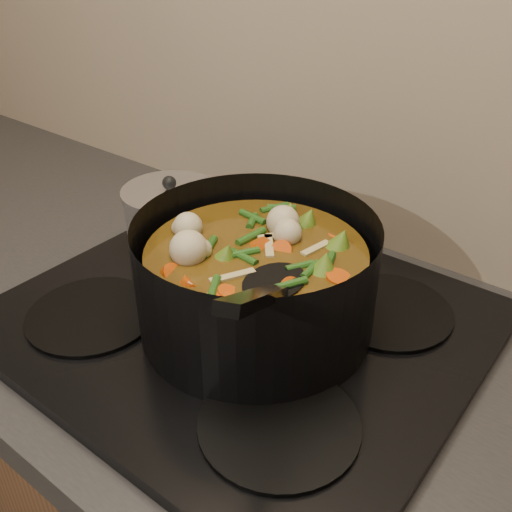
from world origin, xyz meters
The scene contains 3 objects.
stovetop centered at (0.00, 1.93, 0.92)m, with size 0.62×0.54×0.03m.
stockpot centered at (0.03, 1.93, 1.00)m, with size 0.36×0.41×0.23m.
saucepan centered at (-0.20, 2.01, 0.98)m, with size 0.16×0.16×0.13m.
Camera 1 is at (0.41, 1.44, 1.42)m, focal length 40.00 mm.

